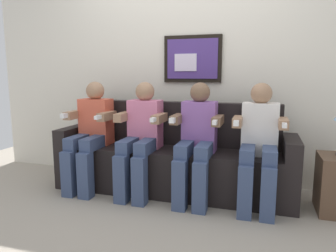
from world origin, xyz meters
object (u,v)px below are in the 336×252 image
Objects in this scene: person_rightmost at (259,141)px; person_leftmost at (91,131)px; person_right_center at (197,137)px; couch at (173,161)px; person_left_center at (141,134)px.

person_leftmost is at bearing 180.00° from person_rightmost.
person_right_center is at bearing 0.00° from person_leftmost.
person_rightmost is (0.84, -0.17, 0.29)m from couch.
couch is 2.14× the size of person_left_center.
couch is at bearing 168.60° from person_rightmost.
person_rightmost is (0.56, 0.00, 0.00)m from person_right_center.
person_left_center is 0.56m from person_right_center.
person_left_center is 1.12m from person_rightmost.
couch is 2.14× the size of person_right_center.
person_leftmost is 1.00× the size of person_rightmost.
person_right_center is at bearing 180.00° from person_rightmost.
person_left_center is (0.56, 0.00, -0.00)m from person_leftmost.
person_rightmost is (1.67, 0.00, 0.00)m from person_leftmost.
person_right_center and person_rightmost have the same top height.
person_leftmost is 1.12m from person_right_center.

